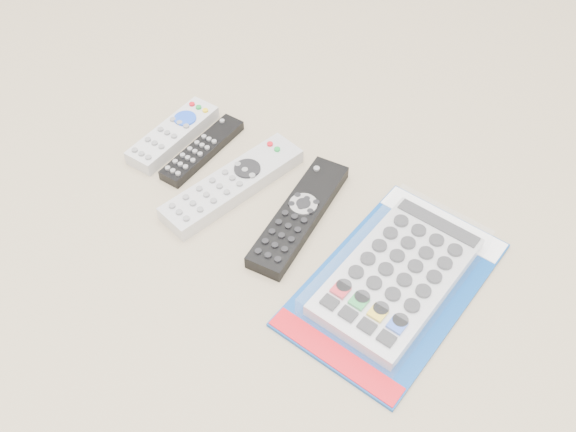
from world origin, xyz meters
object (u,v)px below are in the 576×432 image
Objects in this scene: remote_small_grey at (173,134)px; remote_silver_dvd at (233,184)px; remote_slim_black at (202,150)px; jumbo_remote_packaged at (397,275)px; remote_large_black at (299,215)px.

remote_small_grey is 0.14m from remote_silver_dvd.
remote_silver_dvd is (0.08, -0.03, 0.00)m from remote_slim_black.
remote_slim_black is 0.52× the size of jumbo_remote_packaged.
remote_small_grey is 0.70× the size of remote_silver_dvd.
jumbo_remote_packaged reaches higher than remote_silver_dvd.
remote_large_black is at bearing 14.71° from remote_silver_dvd.
jumbo_remote_packaged is at bearing 9.42° from remote_silver_dvd.
remote_slim_black is at bearing 165.00° from remote_large_black.
remote_small_grey is at bearing 178.79° from remote_silver_dvd.
remote_large_black is 0.16m from jumbo_remote_packaged.
jumbo_remote_packaged reaches higher than remote_slim_black.
remote_slim_black is 0.09m from remote_silver_dvd.
remote_large_black is at bearing -6.02° from remote_small_grey.
remote_slim_black is (0.06, 0.00, -0.00)m from remote_small_grey.
remote_large_black is (0.25, -0.03, -0.00)m from remote_small_grey.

